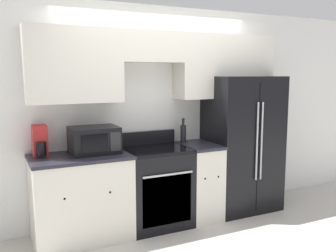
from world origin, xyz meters
name	(u,v)px	position (x,y,z in m)	size (l,w,h in m)	color
ground_plane	(180,232)	(0.00, 0.00, 0.00)	(12.00, 12.00, 0.00)	beige
wall_back	(159,96)	(0.01, 0.59, 1.52)	(8.00, 0.39, 2.60)	white
lower_cabinets_left	(81,197)	(-1.04, 0.31, 0.47)	(1.04, 0.64, 0.93)	silver
lower_cabinets_right	(198,181)	(0.42, 0.31, 0.47)	(0.43, 0.64, 0.93)	silver
oven_range	(156,186)	(-0.16, 0.31, 0.47)	(0.75, 0.65, 1.09)	black
refrigerator	(239,143)	(1.09, 0.39, 0.88)	(0.93, 0.81, 1.75)	black
microwave	(94,140)	(-0.87, 0.36, 1.07)	(0.51, 0.39, 0.29)	black
bottle	(183,133)	(0.29, 0.48, 1.05)	(0.07, 0.07, 0.31)	black
paper_towel_holder	(40,142)	(-1.42, 0.46, 1.08)	(0.15, 0.23, 0.33)	#B22323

